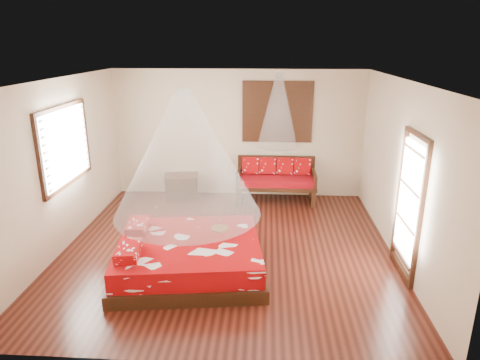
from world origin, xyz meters
TOP-DOWN VIEW (x-y plane):
  - room at (0.00, 0.00)m, footprint 5.54×5.54m
  - bed at (-0.52, -0.78)m, footprint 2.42×2.24m
  - daybed at (0.86, 2.38)m, footprint 1.71×0.76m
  - storage_chest at (-1.25, 2.45)m, footprint 0.83×0.66m
  - shutter_panel at (0.86, 2.72)m, footprint 1.52×0.06m
  - window_left at (-2.71, 0.20)m, footprint 0.10×1.74m
  - glazed_door at (2.72, -0.60)m, footprint 0.08×1.02m
  - wine_tray at (-0.09, -0.34)m, footprint 0.29×0.29m
  - mosquito_net_main at (-0.50, -0.78)m, footprint 2.13×2.13m
  - mosquito_net_daybed at (0.86, 2.25)m, footprint 0.85×0.85m

SIDE VIEW (x-z plane):
  - bed at x=-0.52m, z-range -0.07..0.58m
  - storage_chest at x=-1.25m, z-range 0.00..0.52m
  - daybed at x=0.86m, z-range 0.05..0.99m
  - wine_tray at x=-0.09m, z-range 0.45..0.68m
  - glazed_door at x=2.72m, z-range -0.01..2.15m
  - room at x=0.00m, z-range -0.02..2.82m
  - window_left at x=-2.71m, z-range 1.03..2.37m
  - mosquito_net_main at x=-0.50m, z-range 0.95..2.75m
  - shutter_panel at x=0.86m, z-range 1.24..2.56m
  - mosquito_net_daybed at x=0.86m, z-range 1.25..2.75m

